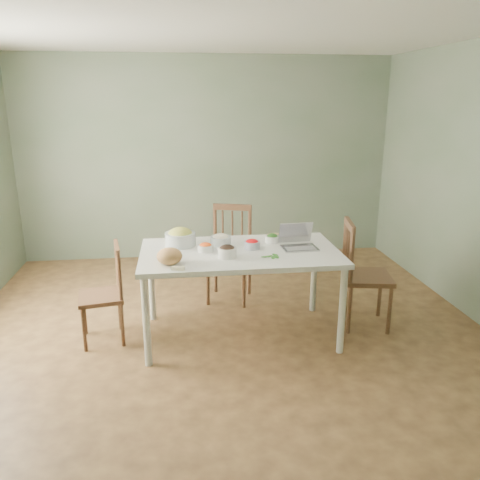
{
  "coord_description": "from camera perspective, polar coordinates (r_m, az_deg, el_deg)",
  "views": [
    {
      "loc": [
        -0.39,
        -4.02,
        2.14
      ],
      "look_at": [
        0.13,
        0.03,
        0.93
      ],
      "focal_mm": 35.85,
      "sensor_mm": 36.0,
      "label": 1
    }
  ],
  "objects": [
    {
      "name": "bowl_mushroom",
      "position": [
        4.11,
        -1.54,
        -1.35
      ],
      "size": [
        0.21,
        0.21,
        0.11
      ],
      "primitive_type": null,
      "rotation": [
        0.0,
        0.0,
        -0.36
      ],
      "color": "black",
      "rests_on": "dining_table"
    },
    {
      "name": "laptop",
      "position": [
        4.35,
        7.15,
        0.29
      ],
      "size": [
        0.33,
        0.3,
        0.21
      ],
      "primitive_type": null,
      "rotation": [
        0.0,
        0.0,
        0.05
      ],
      "color": "#B9B9C0",
      "rests_on": "dining_table"
    },
    {
      "name": "bowl_broccoli",
      "position": [
        4.54,
        3.87,
        0.23
      ],
      "size": [
        0.17,
        0.17,
        0.08
      ],
      "primitive_type": null,
      "rotation": [
        0.0,
        0.0,
        0.43
      ],
      "color": "#2B6419",
      "rests_on": "dining_table"
    },
    {
      "name": "chair_left",
      "position": [
        4.51,
        -16.27,
        -6.21
      ],
      "size": [
        0.44,
        0.46,
        0.91
      ],
      "primitive_type": null,
      "rotation": [
        0.0,
        0.0,
        -1.4
      ],
      "color": "#3A2114",
      "rests_on": "floor"
    },
    {
      "name": "bowl_redpep",
      "position": [
        4.34,
        1.44,
        -0.48
      ],
      "size": [
        0.17,
        0.17,
        0.09
      ],
      "primitive_type": null,
      "rotation": [
        0.0,
        0.0,
        -0.23
      ],
      "color": "#C20009",
      "rests_on": "dining_table"
    },
    {
      "name": "butter_stick",
      "position": [
        3.84,
        -7.4,
        -3.36
      ],
      "size": [
        0.11,
        0.05,
        0.03
      ],
      "primitive_type": "cube",
      "rotation": [
        0.0,
        0.0,
        -0.19
      ],
      "color": "#FFF3C6",
      "rests_on": "dining_table"
    },
    {
      "name": "chair_right",
      "position": [
        4.76,
        14.91,
        -3.98
      ],
      "size": [
        0.51,
        0.53,
        1.04
      ],
      "primitive_type": null,
      "rotation": [
        0.0,
        0.0,
        1.39
      ],
      "color": "#3A2114",
      "rests_on": "floor"
    },
    {
      "name": "bowl_squash",
      "position": [
        4.46,
        -7.12,
        0.37
      ],
      "size": [
        0.31,
        0.31,
        0.16
      ],
      "primitive_type": null,
      "rotation": [
        0.0,
        0.0,
        0.11
      ],
      "color": "#D4D35A",
      "rests_on": "dining_table"
    },
    {
      "name": "ceiling",
      "position": [
        4.08,
        -1.93,
        24.34
      ],
      "size": [
        5.0,
        5.0,
        0.0
      ],
      "primitive_type": "cube",
      "color": "white",
      "rests_on": "ground"
    },
    {
      "name": "wall_front",
      "position": [
        1.76,
        6.47,
        -10.33
      ],
      "size": [
        5.0,
        0.0,
        2.7
      ],
      "primitive_type": "cube",
      "color": "gray",
      "rests_on": "ground"
    },
    {
      "name": "bowl_carrot",
      "position": [
        4.28,
        -4.12,
        -0.86
      ],
      "size": [
        0.17,
        0.17,
        0.08
      ],
      "primitive_type": null,
      "rotation": [
        0.0,
        0.0,
        0.31
      ],
      "color": "#F73900",
      "rests_on": "dining_table"
    },
    {
      "name": "chair_far",
      "position": [
        5.18,
        -1.33,
        -1.78
      ],
      "size": [
        0.57,
        0.55,
        1.04
      ],
      "primitive_type": null,
      "rotation": [
        0.0,
        0.0,
        -0.31
      ],
      "color": "#3A2114",
      "rests_on": "floor"
    },
    {
      "name": "flatbread",
      "position": [
        4.73,
        4.28,
        0.47
      ],
      "size": [
        0.22,
        0.22,
        0.02
      ],
      "primitive_type": "cylinder",
      "rotation": [
        0.0,
        0.0,
        -0.22
      ],
      "color": "#CFBA7B",
      "rests_on": "dining_table"
    },
    {
      "name": "floor",
      "position": [
        4.58,
        -1.6,
        -11.43
      ],
      "size": [
        5.0,
        5.0,
        0.0
      ],
      "primitive_type": "cube",
      "color": "#46301E",
      "rests_on": "ground"
    },
    {
      "name": "dining_table",
      "position": [
        4.44,
        0.0,
        -6.4
      ],
      "size": [
        1.77,
        1.0,
        0.83
      ],
      "primitive_type": null,
      "color": "white",
      "rests_on": "floor"
    },
    {
      "name": "bowl_onion",
      "position": [
        4.45,
        -2.33,
        0.06
      ],
      "size": [
        0.22,
        0.22,
        0.1
      ],
      "primitive_type": null,
      "rotation": [
        0.0,
        0.0,
        -0.2
      ],
      "color": "beige",
      "rests_on": "dining_table"
    },
    {
      "name": "wall_back",
      "position": [
        6.58,
        -3.94,
        9.55
      ],
      "size": [
        5.0,
        0.0,
        2.7
      ],
      "primitive_type": "cube",
      "color": "gray",
      "rests_on": "ground"
    },
    {
      "name": "basil_bunch",
      "position": [
        4.13,
        3.59,
        -1.88
      ],
      "size": [
        0.18,
        0.18,
        0.02
      ],
      "primitive_type": null,
      "color": "#0C480B",
      "rests_on": "dining_table"
    },
    {
      "name": "bread_boule",
      "position": [
        3.97,
        -8.39,
        -1.91
      ],
      "size": [
        0.23,
        0.23,
        0.14
      ],
      "primitive_type": "ellipsoid",
      "rotation": [
        0.0,
        0.0,
        0.11
      ],
      "color": "tan",
      "rests_on": "dining_table"
    }
  ]
}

